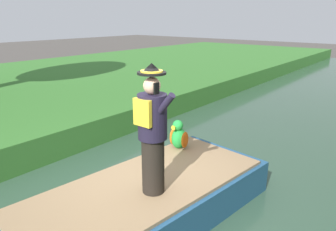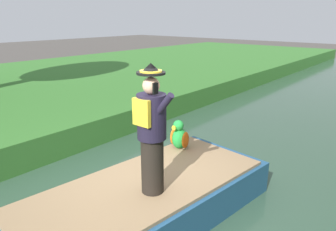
{
  "view_description": "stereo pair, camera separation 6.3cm",
  "coord_description": "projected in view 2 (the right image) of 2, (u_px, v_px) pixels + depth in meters",
  "views": [
    {
      "loc": [
        2.94,
        -3.24,
        3.11
      ],
      "look_at": [
        -0.09,
        0.47,
        1.61
      ],
      "focal_mm": 33.52,
      "sensor_mm": 36.0,
      "label": 1
    },
    {
      "loc": [
        2.99,
        -3.2,
        3.11
      ],
      "look_at": [
        -0.09,
        0.47,
        1.61
      ],
      "focal_mm": 33.52,
      "sensor_mm": 36.0,
      "label": 2
    }
  ],
  "objects": [
    {
      "name": "boat",
      "position": [
        146.0,
        201.0,
        4.85
      ],
      "size": [
        2.25,
        4.37,
        0.61
      ],
      "color": "#23517A",
      "rests_on": "canal_water"
    },
    {
      "name": "canal_water",
      "position": [
        154.0,
        215.0,
        5.09
      ],
      "size": [
        5.79,
        48.0,
        0.1
      ],
      "primitive_type": "cube",
      "color": "#33513D",
      "rests_on": "ground"
    },
    {
      "name": "parrot_plush",
      "position": [
        179.0,
        136.0,
        5.96
      ],
      "size": [
        0.36,
        0.34,
        0.57
      ],
      "color": "green",
      "rests_on": "boat"
    },
    {
      "name": "person_pirate",
      "position": [
        152.0,
        131.0,
        4.26
      ],
      "size": [
        0.61,
        0.42,
        1.85
      ],
      "rotation": [
        0.0,
        0.0,
        0.04
      ],
      "color": "black",
      "rests_on": "boat"
    },
    {
      "name": "ground_plane",
      "position": [
        154.0,
        217.0,
        5.11
      ],
      "size": [
        80.0,
        80.0,
        0.0
      ],
      "primitive_type": "plane",
      "color": "#4C4742"
    }
  ]
}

